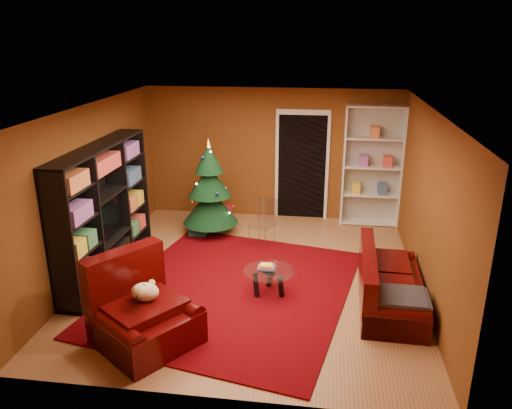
# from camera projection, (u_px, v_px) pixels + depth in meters

# --- Properties ---
(floor) EXTENTS (5.00, 5.50, 0.05)m
(floor) POSITION_uv_depth(u_px,v_px,m) (253.00, 278.00, 7.79)
(floor) COLOR #9A643B
(floor) RESTS_ON ground
(ceiling) EXTENTS (5.00, 5.50, 0.05)m
(ceiling) POSITION_uv_depth(u_px,v_px,m) (252.00, 107.00, 6.91)
(ceiling) COLOR silver
(ceiling) RESTS_ON wall_back
(wall_back) EXTENTS (5.00, 0.05, 2.60)m
(wall_back) POSITION_uv_depth(u_px,v_px,m) (272.00, 154.00, 9.95)
(wall_back) COLOR brown
(wall_back) RESTS_ON ground
(wall_left) EXTENTS (0.05, 5.50, 2.60)m
(wall_left) POSITION_uv_depth(u_px,v_px,m) (90.00, 190.00, 7.68)
(wall_left) COLOR brown
(wall_left) RESTS_ON ground
(wall_right) EXTENTS (0.05, 5.50, 2.60)m
(wall_right) POSITION_uv_depth(u_px,v_px,m) (429.00, 205.00, 7.03)
(wall_right) COLOR brown
(wall_right) RESTS_ON ground
(doorway) EXTENTS (1.06, 0.60, 2.16)m
(doorway) POSITION_uv_depth(u_px,v_px,m) (302.00, 168.00, 9.91)
(doorway) COLOR black
(doorway) RESTS_ON floor
(rug) EXTENTS (3.95, 4.37, 0.02)m
(rug) POSITION_uv_depth(u_px,v_px,m) (232.00, 290.00, 7.35)
(rug) COLOR #5C0207
(rug) RESTS_ON floor
(media_unit) EXTENTS (0.45, 2.66, 2.03)m
(media_unit) POSITION_uv_depth(u_px,v_px,m) (104.00, 211.00, 7.62)
(media_unit) COLOR black
(media_unit) RESTS_ON floor
(christmas_tree) EXTENTS (1.09, 1.09, 1.83)m
(christmas_tree) POSITION_uv_depth(u_px,v_px,m) (210.00, 188.00, 9.15)
(christmas_tree) COLOR black
(christmas_tree) RESTS_ON floor
(gift_box_teal) EXTENTS (0.32, 0.32, 0.32)m
(gift_box_teal) POSITION_uv_depth(u_px,v_px,m) (199.00, 227.00, 9.32)
(gift_box_teal) COLOR #156965
(gift_box_teal) RESTS_ON floor
(gift_box_green) EXTENTS (0.30, 0.30, 0.29)m
(gift_box_green) POSITION_uv_depth(u_px,v_px,m) (217.00, 218.00, 9.80)
(gift_box_green) COLOR #286638
(gift_box_green) RESTS_ON floor
(gift_box_red) EXTENTS (0.25, 0.25, 0.21)m
(gift_box_red) POSITION_uv_depth(u_px,v_px,m) (226.00, 211.00, 10.29)
(gift_box_red) COLOR #A62136
(gift_box_red) RESTS_ON floor
(white_bookshelf) EXTENTS (1.11, 0.41, 2.39)m
(white_bookshelf) POSITION_uv_depth(u_px,v_px,m) (372.00, 167.00, 9.55)
(white_bookshelf) COLOR white
(white_bookshelf) RESTS_ON floor
(armchair) EXTENTS (1.61, 1.61, 0.90)m
(armchair) POSITION_uv_depth(u_px,v_px,m) (145.00, 311.00, 5.97)
(armchair) COLOR #350405
(armchair) RESTS_ON rug
(dog) EXTENTS (0.48, 0.50, 0.29)m
(dog) POSITION_uv_depth(u_px,v_px,m) (145.00, 292.00, 5.97)
(dog) COLOR beige
(dog) RESTS_ON armchair
(sofa) EXTENTS (0.90, 1.87, 0.79)m
(sofa) POSITION_uv_depth(u_px,v_px,m) (392.00, 279.00, 6.85)
(sofa) COLOR #350405
(sofa) RESTS_ON rug
(coffee_table) EXTENTS (0.76, 0.76, 0.47)m
(coffee_table) POSITION_uv_depth(u_px,v_px,m) (269.00, 282.00, 7.20)
(coffee_table) COLOR gray
(coffee_table) RESTS_ON rug
(acrylic_chair) EXTENTS (0.54, 0.56, 0.77)m
(acrylic_chair) POSITION_uv_depth(u_px,v_px,m) (262.00, 225.00, 8.78)
(acrylic_chair) COLOR #66605B
(acrylic_chair) RESTS_ON rug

